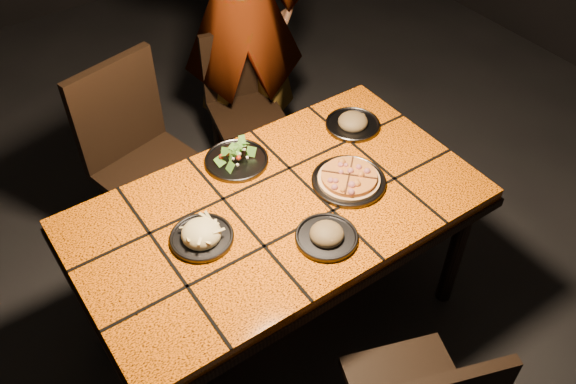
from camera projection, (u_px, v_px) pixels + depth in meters
room_shell at (275, 35)px, 1.87m from camera, size 6.04×7.04×3.08m
dining_table at (278, 219)px, 2.45m from camera, size 1.62×0.92×0.75m
chair_far_left at (139, 151)px, 2.89m from camera, size 0.55×0.55×1.01m
chair_far_right at (242, 96)px, 3.38m from camera, size 0.45×0.45×0.83m
diner at (240, 9)px, 3.17m from camera, size 0.80×0.67×1.85m
plate_pizza at (349, 180)px, 2.48m from camera, size 0.36×0.36×0.04m
plate_pasta at (202, 235)px, 2.26m from camera, size 0.24×0.24×0.08m
plate_salad at (236, 157)px, 2.56m from camera, size 0.27×0.27×0.07m
plate_mushroom_a at (327, 235)px, 2.26m from camera, size 0.24×0.24×0.08m
plate_mushroom_b at (353, 122)px, 2.74m from camera, size 0.25×0.25×0.08m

